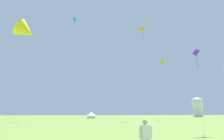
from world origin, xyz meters
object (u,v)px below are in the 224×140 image
at_px(kite_lime_box, 163,62).
at_px(festival_tent_left, 91,115).
at_px(observatory_dome, 198,106).
at_px(kite_cyan_box, 75,20).
at_px(kite_purple_diamond, 196,54).
at_px(kite_orange_parafoil, 142,29).
at_px(kite_yellow_delta, 26,31).

height_order(kite_lime_box, festival_tent_left, kite_lime_box).
bearing_deg(observatory_dome, kite_cyan_box, -153.64).
bearing_deg(kite_purple_diamond, kite_lime_box, 101.08).
relative_size(kite_orange_parafoil, kite_lime_box, 1.43).
relative_size(kite_yellow_delta, festival_tent_left, 3.95).
xyz_separation_m(kite_lime_box, kite_purple_diamond, (2.92, -14.91, -1.45)).
relative_size(kite_purple_diamond, festival_tent_left, 5.36).
xyz_separation_m(kite_lime_box, observatory_dome, (36.26, 35.14, -14.04)).
bearing_deg(festival_tent_left, kite_yellow_delta, -104.52).
bearing_deg(kite_yellow_delta, kite_lime_box, 42.57).
xyz_separation_m(kite_cyan_box, observatory_dome, (68.33, 33.86, -28.23)).
distance_m(kite_lime_box, kite_purple_diamond, 15.26).
bearing_deg(kite_cyan_box, festival_tent_left, 62.60).
distance_m(kite_orange_parafoil, kite_yellow_delta, 43.73).
bearing_deg(kite_orange_parafoil, kite_cyan_box, 164.32).
distance_m(kite_lime_box, observatory_dome, 52.41).
distance_m(festival_tent_left, observatory_dome, 63.55).
bearing_deg(kite_orange_parafoil, kite_yellow_delta, -133.89).
bearing_deg(observatory_dome, kite_purple_diamond, -123.68).
bearing_deg(kite_orange_parafoil, kite_purple_diamond, -38.74).
distance_m(kite_orange_parafoil, kite_purple_diamond, 19.12).
relative_size(kite_orange_parafoil, kite_cyan_box, 0.85).
distance_m(kite_cyan_box, festival_tent_left, 37.00).
bearing_deg(observatory_dome, kite_orange_parafoil, -138.52).
bearing_deg(festival_tent_left, observatory_dome, 17.27).
distance_m(kite_orange_parafoil, kite_lime_box, 14.27).
distance_m(kite_orange_parafoil, observatory_dome, 65.20).
bearing_deg(kite_orange_parafoil, kite_lime_box, 28.90).
bearing_deg(kite_lime_box, kite_orange_parafoil, -151.10).
xyz_separation_m(kite_cyan_box, kite_purple_diamond, (34.98, -16.18, -15.64)).
xyz_separation_m(kite_yellow_delta, observatory_dome, (73.64, 69.48, -7.21)).
height_order(kite_orange_parafoil, observatory_dome, kite_orange_parafoil).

